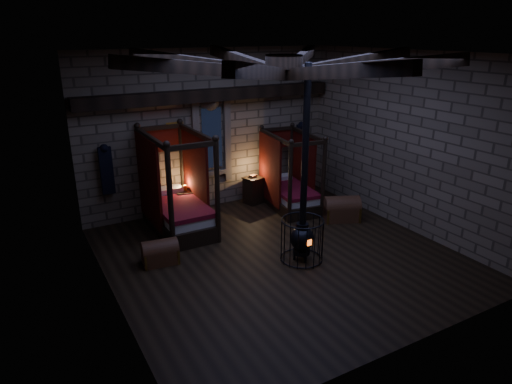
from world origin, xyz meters
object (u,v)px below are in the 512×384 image
bed_right (289,189)px  trunk_right (341,209)px  trunk_left (160,253)px  stove (302,235)px  bed_left (177,206)px

bed_right → trunk_right: bearing=-57.3°
trunk_left → stove: stove is taller
bed_right → trunk_left: size_ratio=2.68×
trunk_right → bed_right: bearing=138.7°
bed_left → trunk_right: (3.83, -1.54, -0.30)m
bed_right → trunk_left: bed_right is taller
bed_right → stove: (-1.46, -2.72, 0.07)m
bed_left → trunk_right: 4.14m
bed_left → stove: stove is taller
stove → trunk_right: bearing=29.6°
trunk_right → trunk_left: bearing=-156.6°
bed_left → bed_right: 3.17m
trunk_left → stove: bearing=-19.6°
bed_left → trunk_left: size_ratio=3.07×
bed_right → trunk_right: 1.59m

